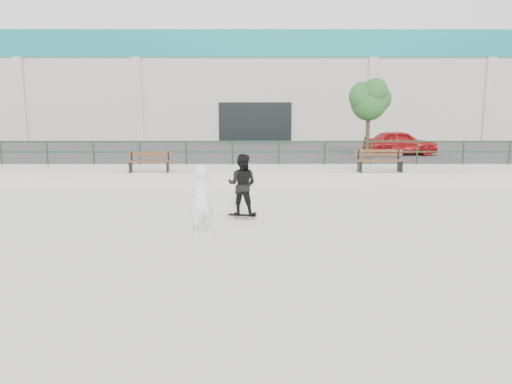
{
  "coord_description": "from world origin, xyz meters",
  "views": [
    {
      "loc": [
        -0.04,
        -10.7,
        3.1
      ],
      "look_at": [
        -0.0,
        2.0,
        0.85
      ],
      "focal_mm": 35.0,
      "sensor_mm": 36.0,
      "label": 1
    }
  ],
  "objects_px": {
    "red_car": "(400,142)",
    "skateboard": "(242,215)",
    "bench_left": "(149,162)",
    "bench_right": "(380,161)",
    "seated_skater": "(201,202)",
    "standing_skater": "(242,185)",
    "tree": "(369,99)"
  },
  "relations": [
    {
      "from": "tree",
      "to": "red_car",
      "type": "relative_size",
      "value": 1.02
    },
    {
      "from": "standing_skater",
      "to": "seated_skater",
      "type": "height_order",
      "value": "standing_skater"
    },
    {
      "from": "skateboard",
      "to": "standing_skater",
      "type": "relative_size",
      "value": 0.48
    },
    {
      "from": "bench_right",
      "to": "tree",
      "type": "height_order",
      "value": "tree"
    },
    {
      "from": "tree",
      "to": "red_car",
      "type": "height_order",
      "value": "tree"
    },
    {
      "from": "bench_right",
      "to": "red_car",
      "type": "relative_size",
      "value": 0.51
    },
    {
      "from": "seated_skater",
      "to": "bench_left",
      "type": "bearing_deg",
      "value": -96.68
    },
    {
      "from": "red_car",
      "to": "skateboard",
      "type": "distance_m",
      "value": 14.68
    },
    {
      "from": "bench_right",
      "to": "skateboard",
      "type": "xyz_separation_m",
      "value": [
        -5.18,
        -5.78,
        -0.86
      ]
    },
    {
      "from": "bench_right",
      "to": "standing_skater",
      "type": "height_order",
      "value": "standing_skater"
    },
    {
      "from": "red_car",
      "to": "skateboard",
      "type": "relative_size",
      "value": 4.59
    },
    {
      "from": "bench_right",
      "to": "seated_skater",
      "type": "height_order",
      "value": "seated_skater"
    },
    {
      "from": "skateboard",
      "to": "red_car",
      "type": "bearing_deg",
      "value": 71.87
    },
    {
      "from": "bench_left",
      "to": "standing_skater",
      "type": "xyz_separation_m",
      "value": [
        3.73,
        -5.77,
        0.05
      ]
    },
    {
      "from": "bench_left",
      "to": "tree",
      "type": "xyz_separation_m",
      "value": [
        9.54,
        4.93,
        2.45
      ]
    },
    {
      "from": "red_car",
      "to": "seated_skater",
      "type": "relative_size",
      "value": 2.14
    },
    {
      "from": "tree",
      "to": "seated_skater",
      "type": "height_order",
      "value": "tree"
    },
    {
      "from": "bench_left",
      "to": "tree",
      "type": "bearing_deg",
      "value": 24.82
    },
    {
      "from": "bench_left",
      "to": "tree",
      "type": "distance_m",
      "value": 11.01
    },
    {
      "from": "bench_left",
      "to": "red_car",
      "type": "bearing_deg",
      "value": 27.05
    },
    {
      "from": "skateboard",
      "to": "tree",
      "type": "bearing_deg",
      "value": 75.86
    },
    {
      "from": "bench_left",
      "to": "bench_right",
      "type": "relative_size",
      "value": 0.91
    },
    {
      "from": "red_car",
      "to": "standing_skater",
      "type": "distance_m",
      "value": 14.64
    },
    {
      "from": "red_car",
      "to": "skateboard",
      "type": "bearing_deg",
      "value": 146.65
    },
    {
      "from": "bench_right",
      "to": "standing_skater",
      "type": "xyz_separation_m",
      "value": [
        -5.18,
        -5.78,
        0.0
      ]
    },
    {
      "from": "seated_skater",
      "to": "bench_right",
      "type": "bearing_deg",
      "value": -154.24
    },
    {
      "from": "bench_left",
      "to": "bench_right",
      "type": "xyz_separation_m",
      "value": [
        8.9,
        0.01,
        0.04
      ]
    },
    {
      "from": "tree",
      "to": "skateboard",
      "type": "height_order",
      "value": "tree"
    },
    {
      "from": "bench_left",
      "to": "seated_skater",
      "type": "bearing_deg",
      "value": -72.75
    },
    {
      "from": "skateboard",
      "to": "seated_skater",
      "type": "bearing_deg",
      "value": -99.38
    },
    {
      "from": "tree",
      "to": "seated_skater",
      "type": "relative_size",
      "value": 2.19
    },
    {
      "from": "bench_right",
      "to": "skateboard",
      "type": "height_order",
      "value": "bench_right"
    }
  ]
}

